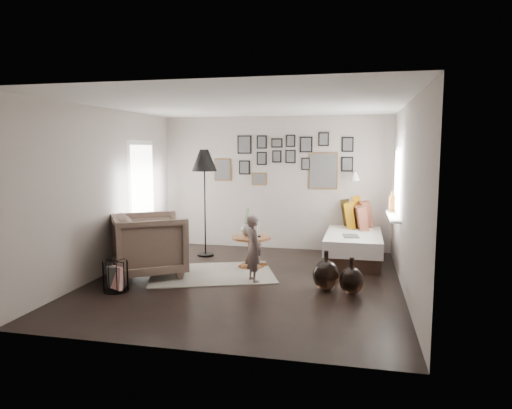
% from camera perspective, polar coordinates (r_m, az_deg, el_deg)
% --- Properties ---
extents(ground, '(4.80, 4.80, 0.00)m').
position_cam_1_polar(ground, '(6.90, -1.32, -9.59)').
color(ground, black).
rests_on(ground, ground).
extents(wall_back, '(4.50, 0.00, 4.50)m').
position_cam_1_polar(wall_back, '(8.99, 2.31, 2.71)').
color(wall_back, '#9F938B').
rests_on(wall_back, ground).
extents(wall_front, '(4.50, 0.00, 4.50)m').
position_cam_1_polar(wall_front, '(4.37, -8.89, -1.88)').
color(wall_front, '#9F938B').
rests_on(wall_front, ground).
extents(wall_left, '(0.00, 4.80, 4.80)m').
position_cam_1_polar(wall_left, '(7.51, -18.28, 1.52)').
color(wall_left, '#9F938B').
rests_on(wall_left, ground).
extents(wall_right, '(0.00, 4.80, 4.80)m').
position_cam_1_polar(wall_right, '(6.49, 18.32, 0.72)').
color(wall_right, '#9F938B').
rests_on(wall_right, ground).
extents(ceiling, '(4.80, 4.80, 0.00)m').
position_cam_1_polar(ceiling, '(6.64, -1.38, 12.44)').
color(ceiling, white).
rests_on(ceiling, wall_back).
extents(door_left, '(0.00, 2.14, 2.14)m').
position_cam_1_polar(door_left, '(8.57, -14.04, 0.62)').
color(door_left, white).
rests_on(door_left, wall_left).
extents(window_right, '(0.15, 1.32, 1.30)m').
position_cam_1_polar(window_right, '(7.85, 16.70, -0.90)').
color(window_right, white).
rests_on(window_right, wall_right).
extents(gallery_wall, '(2.74, 0.03, 1.08)m').
position_cam_1_polar(gallery_wall, '(8.90, 4.13, 5.51)').
color(gallery_wall, brown).
rests_on(gallery_wall, wall_back).
extents(wall_sconce, '(0.18, 0.36, 0.16)m').
position_cam_1_polar(wall_sconce, '(8.57, 12.26, 3.44)').
color(wall_sconce, white).
rests_on(wall_sconce, wall_back).
extents(rug, '(2.25, 1.91, 0.01)m').
position_cam_1_polar(rug, '(7.32, -5.50, -8.60)').
color(rug, silver).
rests_on(rug, ground).
extents(pedestal_table, '(0.66, 0.66, 0.52)m').
position_cam_1_polar(pedestal_table, '(7.66, -0.60, -6.06)').
color(pedestal_table, brown).
rests_on(pedestal_table, ground).
extents(vase, '(0.19, 0.19, 0.47)m').
position_cam_1_polar(vase, '(7.61, -1.16, -2.88)').
color(vase, black).
rests_on(vase, pedestal_table).
extents(candles, '(0.11, 0.11, 0.25)m').
position_cam_1_polar(candles, '(7.56, 0.21, -3.15)').
color(candles, black).
rests_on(candles, pedestal_table).
extents(daybed, '(0.98, 2.29, 1.09)m').
position_cam_1_polar(daybed, '(8.53, 12.15, -4.17)').
color(daybed, black).
rests_on(daybed, ground).
extents(magazine_on_daybed, '(0.30, 0.37, 0.02)m').
position_cam_1_polar(magazine_on_daybed, '(7.85, 11.77, -3.88)').
color(magazine_on_daybed, black).
rests_on(magazine_on_daybed, daybed).
extents(armchair, '(1.46, 1.46, 0.97)m').
position_cam_1_polar(armchair, '(7.30, -13.16, -4.92)').
color(armchair, brown).
rests_on(armchair, ground).
extents(armchair_cushion, '(0.61, 0.62, 0.20)m').
position_cam_1_polar(armchair_cushion, '(7.33, -12.78, -4.90)').
color(armchair_cushion, white).
rests_on(armchair_cushion, armchair).
extents(floor_lamp, '(0.46, 0.46, 1.96)m').
position_cam_1_polar(floor_lamp, '(8.33, -6.48, 5.01)').
color(floor_lamp, black).
rests_on(floor_lamp, ground).
extents(magazine_basket, '(0.43, 0.43, 0.42)m').
position_cam_1_polar(magazine_basket, '(6.70, -17.14, -8.57)').
color(magazine_basket, black).
rests_on(magazine_basket, ground).
extents(demijohn_large, '(0.37, 0.37, 0.56)m').
position_cam_1_polar(demijohn_large, '(6.51, 8.73, -8.69)').
color(demijohn_large, black).
rests_on(demijohn_large, ground).
extents(demijohn_small, '(0.33, 0.33, 0.51)m').
position_cam_1_polar(demijohn_small, '(6.39, 11.83, -9.29)').
color(demijohn_small, black).
rests_on(demijohn_small, ground).
extents(child, '(0.41, 0.44, 1.00)m').
position_cam_1_polar(child, '(6.78, -0.29, -5.52)').
color(child, '#614E4C').
rests_on(child, ground).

